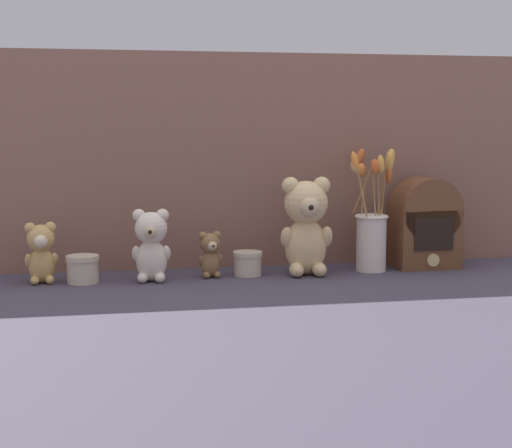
{
  "coord_description": "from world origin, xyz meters",
  "views": [
    {
      "loc": [
        -0.38,
        -1.97,
        0.4
      ],
      "look_at": [
        0.0,
        0.02,
        0.14
      ],
      "focal_mm": 55.0,
      "sensor_mm": 36.0,
      "label": 1
    }
  ],
  "objects_px": {
    "teddy_bear_large": "(306,224)",
    "decorative_tin_short": "(248,263)",
    "decorative_tin_tall": "(83,269)",
    "teddy_bear_tiny": "(210,253)",
    "teddy_bear_medium": "(151,244)",
    "vintage_radio": "(425,223)",
    "teddy_bear_small": "(41,251)",
    "flower_vase": "(371,228)"
  },
  "relations": [
    {
      "from": "teddy_bear_medium",
      "to": "flower_vase",
      "type": "bearing_deg",
      "value": 3.42
    },
    {
      "from": "teddy_bear_medium",
      "to": "teddy_bear_large",
      "type": "bearing_deg",
      "value": 1.57
    },
    {
      "from": "teddy_bear_tiny",
      "to": "decorative_tin_tall",
      "type": "bearing_deg",
      "value": -177.69
    },
    {
      "from": "teddy_bear_large",
      "to": "teddy_bear_tiny",
      "type": "xyz_separation_m",
      "value": [
        -0.25,
        0.01,
        -0.07
      ]
    },
    {
      "from": "teddy_bear_tiny",
      "to": "decorative_tin_short",
      "type": "height_order",
      "value": "teddy_bear_tiny"
    },
    {
      "from": "flower_vase",
      "to": "teddy_bear_small",
      "type": "bearing_deg",
      "value": -179.42
    },
    {
      "from": "teddy_bear_large",
      "to": "teddy_bear_medium",
      "type": "bearing_deg",
      "value": -178.43
    },
    {
      "from": "decorative_tin_tall",
      "to": "teddy_bear_tiny",
      "type": "bearing_deg",
      "value": 2.31
    },
    {
      "from": "teddy_bear_tiny",
      "to": "decorative_tin_short",
      "type": "distance_m",
      "value": 0.1
    },
    {
      "from": "teddy_bear_small",
      "to": "vintage_radio",
      "type": "bearing_deg",
      "value": 1.75
    },
    {
      "from": "teddy_bear_large",
      "to": "vintage_radio",
      "type": "relative_size",
      "value": 1.04
    },
    {
      "from": "teddy_bear_medium",
      "to": "flower_vase",
      "type": "relative_size",
      "value": 0.55
    },
    {
      "from": "teddy_bear_tiny",
      "to": "decorative_tin_tall",
      "type": "xyz_separation_m",
      "value": [
        -0.32,
        -0.01,
        -0.03
      ]
    },
    {
      "from": "teddy_bear_medium",
      "to": "decorative_tin_short",
      "type": "bearing_deg",
      "value": 6.55
    },
    {
      "from": "decorative_tin_short",
      "to": "teddy_bear_small",
      "type": "bearing_deg",
      "value": -179.75
    },
    {
      "from": "teddy_bear_large",
      "to": "teddy_bear_tiny",
      "type": "relative_size",
      "value": 2.15
    },
    {
      "from": "teddy_bear_large",
      "to": "teddy_bear_small",
      "type": "bearing_deg",
      "value": 178.68
    },
    {
      "from": "teddy_bear_small",
      "to": "decorative_tin_short",
      "type": "xyz_separation_m",
      "value": [
        0.52,
        0.0,
        -0.05
      ]
    },
    {
      "from": "teddy_bear_large",
      "to": "decorative_tin_short",
      "type": "height_order",
      "value": "teddy_bear_large"
    },
    {
      "from": "teddy_bear_small",
      "to": "teddy_bear_tiny",
      "type": "xyz_separation_m",
      "value": [
        0.42,
        -0.0,
        -0.02
      ]
    },
    {
      "from": "teddy_bear_tiny",
      "to": "decorative_tin_tall",
      "type": "distance_m",
      "value": 0.33
    },
    {
      "from": "teddy_bear_large",
      "to": "flower_vase",
      "type": "xyz_separation_m",
      "value": [
        0.19,
        0.02,
        -0.02
      ]
    },
    {
      "from": "decorative_tin_tall",
      "to": "teddy_bear_medium",
      "type": "bearing_deg",
      "value": -3.17
    },
    {
      "from": "teddy_bear_small",
      "to": "decorative_tin_tall",
      "type": "distance_m",
      "value": 0.11
    },
    {
      "from": "flower_vase",
      "to": "vintage_radio",
      "type": "distance_m",
      "value": 0.17
    },
    {
      "from": "teddy_bear_medium",
      "to": "teddy_bear_small",
      "type": "xyz_separation_m",
      "value": [
        -0.27,
        0.03,
        -0.02
      ]
    },
    {
      "from": "teddy_bear_medium",
      "to": "vintage_radio",
      "type": "xyz_separation_m",
      "value": [
        0.76,
        0.06,
        0.03
      ]
    },
    {
      "from": "teddy_bear_small",
      "to": "teddy_bear_tiny",
      "type": "bearing_deg",
      "value": -0.57
    },
    {
      "from": "teddy_bear_small",
      "to": "teddy_bear_tiny",
      "type": "distance_m",
      "value": 0.43
    },
    {
      "from": "decorative_tin_short",
      "to": "teddy_bear_large",
      "type": "bearing_deg",
      "value": -6.67
    },
    {
      "from": "teddy_bear_tiny",
      "to": "vintage_radio",
      "type": "xyz_separation_m",
      "value": [
        0.61,
        0.04,
        0.06
      ]
    },
    {
      "from": "teddy_bear_large",
      "to": "decorative_tin_tall",
      "type": "xyz_separation_m",
      "value": [
        -0.58,
        -0.0,
        -0.1
      ]
    },
    {
      "from": "teddy_bear_tiny",
      "to": "flower_vase",
      "type": "bearing_deg",
      "value": 1.68
    },
    {
      "from": "flower_vase",
      "to": "decorative_tin_tall",
      "type": "relative_size",
      "value": 4.04
    },
    {
      "from": "flower_vase",
      "to": "teddy_bear_tiny",
      "type": "bearing_deg",
      "value": -178.32
    },
    {
      "from": "teddy_bear_tiny",
      "to": "vintage_radio",
      "type": "relative_size",
      "value": 0.48
    },
    {
      "from": "flower_vase",
      "to": "decorative_tin_short",
      "type": "bearing_deg",
      "value": -178.91
    },
    {
      "from": "flower_vase",
      "to": "decorative_tin_tall",
      "type": "bearing_deg",
      "value": -178.05
    },
    {
      "from": "vintage_radio",
      "to": "decorative_tin_short",
      "type": "bearing_deg",
      "value": -176.69
    },
    {
      "from": "teddy_bear_large",
      "to": "decorative_tin_short",
      "type": "distance_m",
      "value": 0.19
    },
    {
      "from": "teddy_bear_small",
      "to": "vintage_radio",
      "type": "xyz_separation_m",
      "value": [
        1.03,
        0.03,
        0.04
      ]
    },
    {
      "from": "teddy_bear_tiny",
      "to": "vintage_radio",
      "type": "distance_m",
      "value": 0.61
    }
  ]
}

